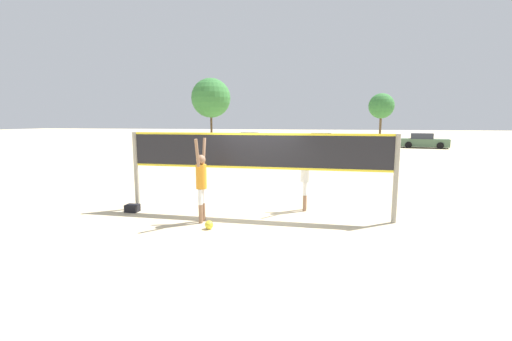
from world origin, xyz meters
The scene contains 11 objects.
ground_plane centered at (0.00, 0.00, 0.00)m, with size 200.00×200.00×0.00m, color beige.
volleyball_net centered at (0.00, 0.00, 1.63)m, with size 7.58×0.13×2.34m.
player_spiker centered at (-1.27, -0.97, 1.18)m, with size 0.28×0.72×2.23m.
player_blocker centered at (1.34, 0.81, 1.13)m, with size 0.28×0.71×2.15m.
volleyball centered at (-0.89, -1.51, 0.11)m, with size 0.21×0.21×0.21m.
gear_bag centered at (-3.66, -0.41, 0.11)m, with size 0.37×0.30×0.22m.
parked_car_near centered at (-6.30, 27.63, 0.65)m, with size 4.11×2.04×1.43m.
parked_car_mid centered at (1.55, 27.29, 0.65)m, with size 4.61×2.21×1.43m.
parked_car_far centered at (11.49, 27.72, 0.65)m, with size 4.79×2.65×1.46m.
tree_left_cluster centered at (-12.61, 32.85, 5.57)m, with size 4.96×4.96×8.06m.
tree_right_cluster centered at (8.09, 33.24, 4.39)m, with size 2.91×2.91×5.88m.
Camera 1 is at (1.92, -9.34, 2.67)m, focal length 24.00 mm.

